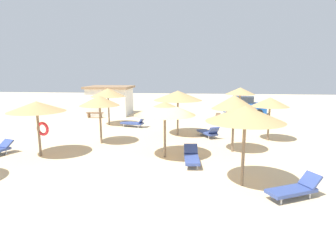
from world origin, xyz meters
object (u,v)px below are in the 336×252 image
(parasol_4, at_px, (178,96))
(parasol_7, at_px, (100,101))
(parasol_5, at_px, (270,102))
(parasol_6, at_px, (240,91))
(parasol_8, at_px, (234,102))
(parasol_1, at_px, (245,114))
(parasol_0, at_px, (165,108))
(parasol_2, at_px, (108,93))
(beach_cabana, at_px, (110,100))
(parasol_3, at_px, (37,107))
(bench_0, at_px, (218,116))
(lounger_0, at_px, (192,157))
(parked_car, at_px, (244,106))
(lounger_2, at_px, (134,123))
(lounger_1, at_px, (295,189))
(lounger_4, at_px, (208,132))
(bench_1, at_px, (95,114))

(parasol_4, distance_m, parasol_7, 5.03)
(parasol_5, bearing_deg, parasol_4, 170.66)
(parasol_6, distance_m, parasol_8, 7.27)
(parasol_1, xyz_separation_m, parasol_5, (2.60, 7.23, -0.35))
(parasol_0, xyz_separation_m, parasol_2, (-5.28, 7.93, 0.11))
(parasol_1, bearing_deg, parasol_8, 87.86)
(parasol_7, distance_m, beach_cabana, 11.20)
(parasol_3, distance_m, bench_0, 15.15)
(parasol_4, bearing_deg, parasol_0, -93.26)
(parasol_7, xyz_separation_m, parasol_8, (7.39, -0.97, 0.11))
(parasol_2, xyz_separation_m, parasol_7, (1.29, -5.65, -0.03))
(parasol_0, bearing_deg, parasol_5, 34.61)
(bench_0, bearing_deg, parasol_6, -63.26)
(parasol_2, height_order, lounger_0, parasol_2)
(parasol_2, xyz_separation_m, parked_car, (11.36, 6.77, -1.69))
(lounger_2, bearing_deg, parked_car, 38.70)
(parasol_4, distance_m, beach_cabana, 10.81)
(bench_0, bearing_deg, lounger_1, -84.47)
(parasol_4, bearing_deg, lounger_4, -12.46)
(parasol_7, bearing_deg, beach_cabana, 104.31)
(parasol_3, bearing_deg, parasol_8, 10.21)
(lounger_4, bearing_deg, bench_1, 146.38)
(parasol_4, bearing_deg, parasol_3, -140.39)
(lounger_4, xyz_separation_m, bench_0, (1.07, 6.69, 0.02))
(parasol_8, height_order, bench_0, parasol_8)
(lounger_0, bearing_deg, parasol_1, -50.35)
(lounger_4, bearing_deg, lounger_2, 152.90)
(lounger_0, relative_size, lounger_4, 1.00)
(parasol_8, xyz_separation_m, lounger_1, (1.41, -5.42, -2.27))
(parasol_0, distance_m, parasol_2, 9.53)
(parasol_0, height_order, lounger_1, parasol_0)
(bench_0, distance_m, bench_1, 10.92)
(lounger_1, relative_size, beach_cabana, 0.47)
(parasol_3, xyz_separation_m, parasol_5, (12.02, 4.44, -0.11))
(parasol_0, relative_size, parasol_8, 1.00)
(parasol_0, relative_size, parasol_4, 0.95)
(parasol_4, relative_size, parked_car, 0.74)
(parasol_7, xyz_separation_m, parked_car, (10.07, 12.42, -1.67))
(parasol_1, relative_size, parasol_7, 1.07)
(parasol_5, bearing_deg, lounger_0, -132.49)
(bench_0, bearing_deg, parasol_7, -129.40)
(parasol_5, distance_m, beach_cabana, 15.52)
(parasol_1, height_order, parked_car, parasol_1)
(parasol_1, relative_size, lounger_1, 1.52)
(lounger_0, xyz_separation_m, bench_0, (2.01, 12.09, 0.03))
(parasol_6, bearing_deg, beach_cabana, 158.05)
(parasol_1, xyz_separation_m, bench_0, (0.10, 14.39, -2.33))
(beach_cabana, bearing_deg, parasol_5, -35.73)
(parasol_0, xyz_separation_m, parked_car, (6.08, 14.70, -1.58))
(lounger_1, distance_m, parked_car, 18.86)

